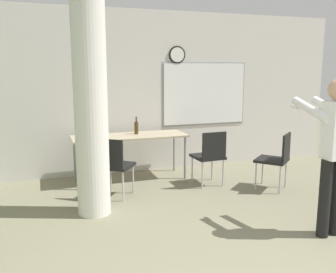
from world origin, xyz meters
The scene contains 8 objects.
wall_back centered at (0.03, 5.06, 1.40)m, with size 8.00×0.15×2.80m.
support_pillar centered at (-0.95, 3.25, 1.40)m, with size 0.41×0.41×2.80m.
folding_table centered at (-0.18, 4.52, 0.69)m, with size 1.85×0.64×0.74m.
bottle_on_table centered at (-0.04, 4.60, 0.85)m, with size 0.07×0.07×0.29m.
chair_mid_room centered at (1.78, 3.29, 0.51)m, with size 0.62×0.62×0.87m.
chair_table_right centered at (0.92, 3.80, 0.51)m, with size 0.46×0.46×0.87m.
chair_table_left centered at (-0.60, 3.74, 0.51)m, with size 0.62×0.62×0.87m.
person_playing_side centered at (1.39, 1.78, 1.01)m, with size 0.39×0.67×1.72m.
Camera 1 is at (-1.56, -1.33, 1.82)m, focal length 40.00 mm.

